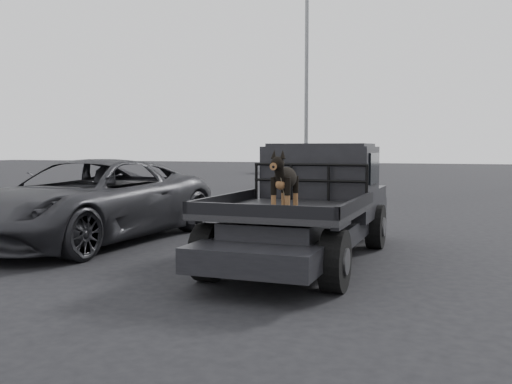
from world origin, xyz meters
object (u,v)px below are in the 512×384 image
at_px(flatbed_ute, 306,231).
at_px(floodlight_near, 307,11).
at_px(dog, 285,183).
at_px(parked_suv, 89,201).
at_px(distant_car_a, 284,161).

xyz_separation_m(flatbed_ute, floodlight_near, (-5.04, 18.27, 7.72)).
height_order(dog, floodlight_near, floodlight_near).
bearing_deg(parked_suv, flatbed_ute, -2.23).
bearing_deg(floodlight_near, dog, -75.34).
bearing_deg(flatbed_ute, parked_suv, 174.87).
bearing_deg(distant_car_a, floodlight_near, -70.58).
height_order(dog, distant_car_a, dog).
relative_size(flatbed_ute, distant_car_a, 1.10).
height_order(parked_suv, distant_car_a, distant_car_a).
height_order(distant_car_a, floodlight_near, floodlight_near).
bearing_deg(floodlight_near, parked_suv, -87.45).
xyz_separation_m(distant_car_a, floodlight_near, (4.77, -11.46, 7.37)).
distance_m(flatbed_ute, dog, 1.74).
xyz_separation_m(parked_suv, distant_car_a, (-5.57, 29.35, 0.04)).
xyz_separation_m(parked_suv, floodlight_near, (-0.80, 17.89, 7.42)).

